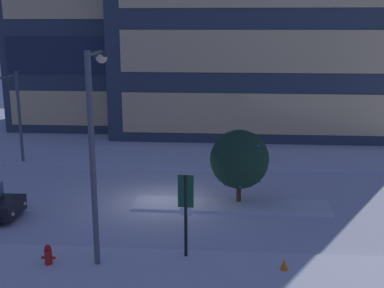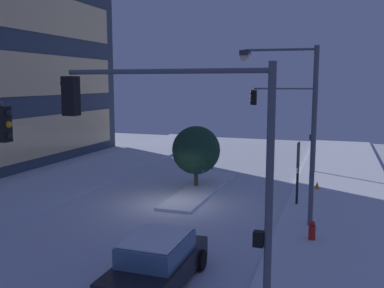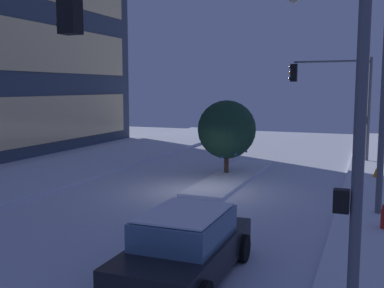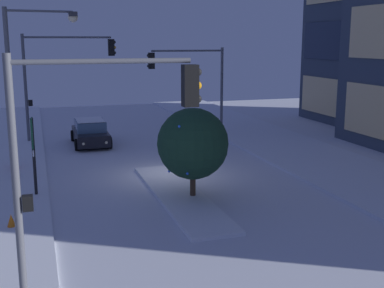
{
  "view_description": "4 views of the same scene",
  "coord_description": "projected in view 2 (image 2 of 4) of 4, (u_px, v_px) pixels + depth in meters",
  "views": [
    {
      "loc": [
        3.06,
        -21.74,
        8.08
      ],
      "look_at": [
        1.38,
        0.63,
        2.72
      ],
      "focal_mm": 45.66,
      "sensor_mm": 36.0,
      "label": 1
    },
    {
      "loc": [
        -18.96,
        -7.48,
        5.94
      ],
      "look_at": [
        1.97,
        -0.31,
        2.76
      ],
      "focal_mm": 40.01,
      "sensor_mm": 36.0,
      "label": 2
    },
    {
      "loc": [
        -16.86,
        -6.26,
        4.13
      ],
      "look_at": [
        1.79,
        1.04,
        1.66
      ],
      "focal_mm": 43.04,
      "sensor_mm": 36.0,
      "label": 3
    },
    {
      "loc": [
        21.26,
        -5.56,
        6.0
      ],
      "look_at": [
        2.55,
        0.32,
        1.94
      ],
      "focal_mm": 46.68,
      "sensor_mm": 36.0,
      "label": 4
    }
  ],
  "objects": [
    {
      "name": "ground",
      "position": [
        173.0,
        205.0,
        21.0
      ],
      "size": [
        52.0,
        52.0,
        0.0
      ],
      "primitive_type": "plane",
      "color": "silver"
    },
    {
      "name": "traffic_light_corner_near_right",
      "position": [
        289.0,
        113.0,
        28.27
      ],
      "size": [
        0.32,
        4.45,
        5.75
      ],
      "rotation": [
        0.0,
        0.0,
        1.57
      ],
      "color": "#565960",
      "rests_on": "ground"
    },
    {
      "name": "car_near",
      "position": [
        157.0,
        262.0,
        12.56
      ],
      "size": [
        4.37,
        2.06,
        1.49
      ],
      "rotation": [
        0.0,
        0.0,
        0.0
      ],
      "color": "black",
      "rests_on": "ground"
    },
    {
      "name": "median_strip",
      "position": [
        202.0,
        189.0,
        23.9
      ],
      "size": [
        9.0,
        1.8,
        0.14
      ],
      "primitive_type": "cube",
      "color": "silver",
      "rests_on": "ground"
    },
    {
      "name": "curb_strip_far",
      "position": [
        40.0,
        190.0,
        23.53
      ],
      "size": [
        52.0,
        5.2,
        0.14
      ],
      "primitive_type": "cube",
      "color": "silver",
      "rests_on": "ground"
    },
    {
      "name": "street_lamp_arched",
      "position": [
        292.0,
        110.0,
        17.12
      ],
      "size": [
        0.66,
        3.1,
        7.38
      ],
      "rotation": [
        0.0,
        0.0,
        1.67
      ],
      "color": "#565960",
      "rests_on": "ground"
    },
    {
      "name": "curb_strip_near",
      "position": [
        343.0,
        220.0,
        18.46
      ],
      "size": [
        52.0,
        5.2,
        0.14
      ],
      "primitive_type": "cube",
      "color": "silver",
      "rests_on": "ground"
    },
    {
      "name": "decorated_tree_median",
      "position": [
        196.0,
        150.0,
        24.08
      ],
      "size": [
        2.72,
        2.72,
        3.54
      ],
      "color": "#473323",
      "rests_on": "ground"
    },
    {
      "name": "traffic_light_corner_near_left",
      "position": [
        182.0,
        147.0,
        10.08
      ],
      "size": [
        0.32,
        5.47,
        6.4
      ],
      "rotation": [
        0.0,
        0.0,
        1.57
      ],
      "color": "#565960",
      "rests_on": "ground"
    },
    {
      "name": "fire_hydrant",
      "position": [
        312.0,
        232.0,
        15.94
      ],
      "size": [
        0.48,
        0.26,
        0.86
      ],
      "color": "red",
      "rests_on": "ground"
    },
    {
      "name": "construction_cone",
      "position": [
        317.0,
        186.0,
        23.56
      ],
      "size": [
        0.36,
        0.36,
        0.55
      ],
      "primitive_type": "cone",
      "color": "orange",
      "rests_on": "ground"
    },
    {
      "name": "parking_info_sign",
      "position": [
        298.0,
        166.0,
        20.4
      ],
      "size": [
        0.55,
        0.12,
        3.14
      ],
      "rotation": [
        0.0,
        0.0,
        1.5
      ],
      "color": "black",
      "rests_on": "ground"
    }
  ]
}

